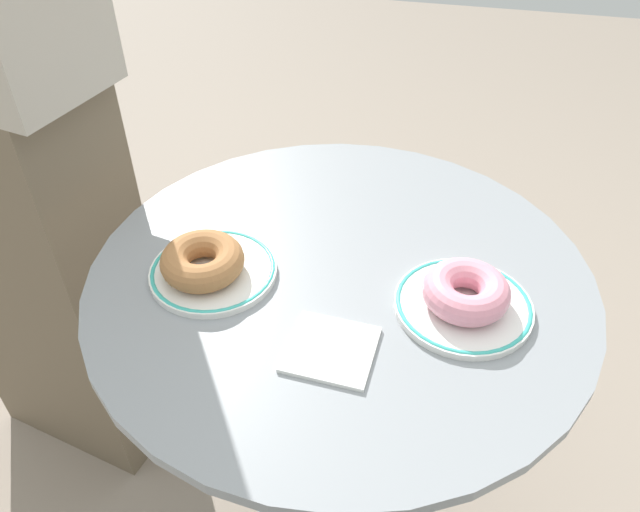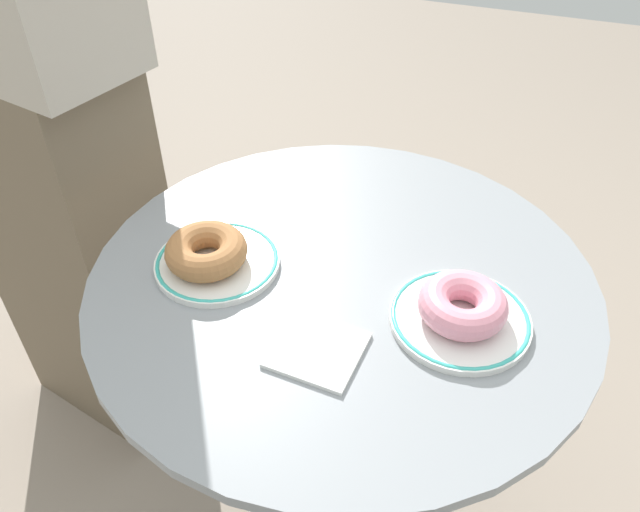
{
  "view_description": "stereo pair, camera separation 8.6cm",
  "coord_description": "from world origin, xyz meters",
  "px_view_note": "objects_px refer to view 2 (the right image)",
  "views": [
    {
      "loc": [
        0.12,
        -0.67,
        1.33
      ],
      "look_at": [
        -0.02,
        -0.03,
        0.78
      ],
      "focal_mm": 34.63,
      "sensor_mm": 36.0,
      "label": 1
    },
    {
      "loc": [
        0.2,
        -0.64,
        1.33
      ],
      "look_at": [
        -0.02,
        -0.03,
        0.78
      ],
      "focal_mm": 34.63,
      "sensor_mm": 36.0,
      "label": 2
    }
  ],
  "objects_px": {
    "donut_pink_frosted": "(463,304)",
    "plate_right": "(460,318)",
    "person_figure": "(29,103)",
    "cafe_table": "(339,360)",
    "paper_napkin": "(317,350)",
    "plate_left": "(217,262)",
    "donut_cinnamon": "(206,251)"
  },
  "relations": [
    {
      "from": "donut_pink_frosted",
      "to": "plate_right",
      "type": "bearing_deg",
      "value": -14.04
    },
    {
      "from": "donut_pink_frosted",
      "to": "person_figure",
      "type": "relative_size",
      "value": 0.07
    },
    {
      "from": "cafe_table",
      "to": "paper_napkin",
      "type": "relative_size",
      "value": 6.71
    },
    {
      "from": "plate_left",
      "to": "person_figure",
      "type": "bearing_deg",
      "value": 158.51
    },
    {
      "from": "plate_left",
      "to": "person_figure",
      "type": "distance_m",
      "value": 0.51
    },
    {
      "from": "donut_pink_frosted",
      "to": "donut_cinnamon",
      "type": "bearing_deg",
      "value": -176.98
    },
    {
      "from": "plate_right",
      "to": "paper_napkin",
      "type": "xyz_separation_m",
      "value": [
        -0.16,
        -0.12,
        -0.0
      ]
    },
    {
      "from": "plate_left",
      "to": "plate_right",
      "type": "xyz_separation_m",
      "value": [
        0.36,
        0.01,
        0.0
      ]
    },
    {
      "from": "cafe_table",
      "to": "paper_napkin",
      "type": "bearing_deg",
      "value": -82.94
    },
    {
      "from": "cafe_table",
      "to": "plate_right",
      "type": "distance_m",
      "value": 0.27
    },
    {
      "from": "plate_left",
      "to": "plate_right",
      "type": "distance_m",
      "value": 0.36
    },
    {
      "from": "plate_left",
      "to": "paper_napkin",
      "type": "relative_size",
      "value": 1.68
    },
    {
      "from": "donut_pink_frosted",
      "to": "cafe_table",
      "type": "bearing_deg",
      "value": 168.22
    },
    {
      "from": "plate_right",
      "to": "cafe_table",
      "type": "bearing_deg",
      "value": 168.22
    },
    {
      "from": "cafe_table",
      "to": "plate_left",
      "type": "height_order",
      "value": "plate_left"
    },
    {
      "from": "plate_left",
      "to": "plate_right",
      "type": "bearing_deg",
      "value": 1.53
    },
    {
      "from": "donut_cinnamon",
      "to": "person_figure",
      "type": "height_order",
      "value": "person_figure"
    },
    {
      "from": "plate_right",
      "to": "donut_cinnamon",
      "type": "xyz_separation_m",
      "value": [
        -0.37,
        -0.02,
        0.03
      ]
    },
    {
      "from": "donut_cinnamon",
      "to": "donut_pink_frosted",
      "type": "distance_m",
      "value": 0.37
    },
    {
      "from": "plate_right",
      "to": "paper_napkin",
      "type": "height_order",
      "value": "plate_right"
    },
    {
      "from": "donut_cinnamon",
      "to": "paper_napkin",
      "type": "relative_size",
      "value": 1.09
    },
    {
      "from": "plate_left",
      "to": "donut_cinnamon",
      "type": "distance_m",
      "value": 0.03
    },
    {
      "from": "cafe_table",
      "to": "donut_cinnamon",
      "type": "height_order",
      "value": "donut_cinnamon"
    },
    {
      "from": "plate_left",
      "to": "donut_pink_frosted",
      "type": "relative_size",
      "value": 1.57
    },
    {
      "from": "cafe_table",
      "to": "person_figure",
      "type": "xyz_separation_m",
      "value": [
        -0.64,
        0.14,
        0.29
      ]
    },
    {
      "from": "plate_left",
      "to": "plate_right",
      "type": "height_order",
      "value": "same"
    },
    {
      "from": "paper_napkin",
      "to": "person_figure",
      "type": "relative_size",
      "value": 0.07
    },
    {
      "from": "cafe_table",
      "to": "donut_pink_frosted",
      "type": "xyz_separation_m",
      "value": [
        0.18,
        -0.04,
        0.23
      ]
    },
    {
      "from": "cafe_table",
      "to": "paper_napkin",
      "type": "distance_m",
      "value": 0.25
    },
    {
      "from": "cafe_table",
      "to": "donut_cinnamon",
      "type": "distance_m",
      "value": 0.3
    },
    {
      "from": "plate_right",
      "to": "donut_pink_frosted",
      "type": "bearing_deg",
      "value": 165.96
    },
    {
      "from": "plate_left",
      "to": "paper_napkin",
      "type": "height_order",
      "value": "plate_left"
    }
  ]
}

